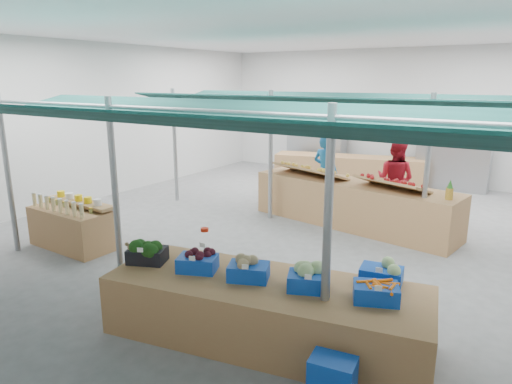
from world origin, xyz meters
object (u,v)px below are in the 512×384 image
at_px(veg_counter, 265,310).
at_px(vendor_right, 395,179).
at_px(fruit_counter, 352,204).
at_px(vendor_left, 325,171).
at_px(bottle_shelf, 73,226).
at_px(crate_stack, 332,383).

distance_m(veg_counter, vendor_right, 6.16).
relative_size(fruit_counter, vendor_right, 2.50).
bearing_deg(fruit_counter, vendor_left, 145.85).
xyz_separation_m(bottle_shelf, vendor_right, (4.68, 5.41, 0.51)).
relative_size(veg_counter, crate_stack, 7.41).
bearing_deg(crate_stack, bottle_shelf, 167.06).
bearing_deg(crate_stack, vendor_left, 115.66).
relative_size(veg_counter, fruit_counter, 0.86).
height_order(bottle_shelf, vendor_left, vendor_left).
relative_size(veg_counter, vendor_left, 2.15).
relative_size(bottle_shelf, vendor_left, 0.94).
height_order(bottle_shelf, veg_counter, bottle_shelf).
bearing_deg(fruit_counter, vendor_right, 69.75).
xyz_separation_m(bottle_shelf, vendor_left, (2.88, 5.41, 0.51)).
relative_size(crate_stack, vendor_right, 0.29).
bearing_deg(veg_counter, vendor_left, 96.75).
xyz_separation_m(veg_counter, vendor_right, (-0.24, 6.13, 0.55)).
bearing_deg(vendor_right, bottle_shelf, 57.50).
distance_m(bottle_shelf, vendor_right, 7.17).
xyz_separation_m(veg_counter, vendor_left, (-2.04, 6.13, 0.55)).
distance_m(fruit_counter, crate_stack, 6.09).
bearing_deg(vendor_right, vendor_left, 8.36).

